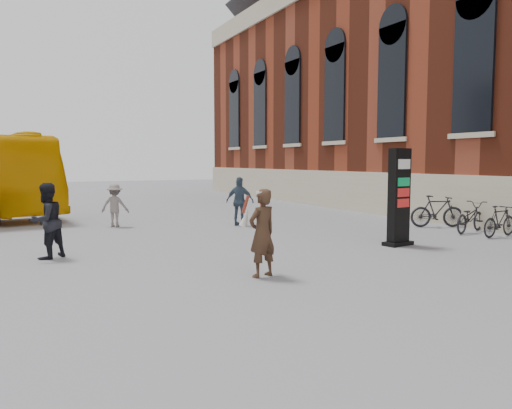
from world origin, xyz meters
name	(u,v)px	position (x,y,z in m)	size (l,w,h in m)	color
ground	(283,282)	(0.00, 0.00, 0.00)	(100.00, 100.00, 0.00)	#9E9EA3
info_pylon	(399,197)	(4.82, 2.27, 1.31)	(0.89, 0.55, 2.62)	black
woman	(262,232)	(-0.15, 0.60, 0.89)	(0.77, 0.73, 1.74)	#311D13
pedestrian_a	(46,221)	(-3.85, 4.45, 0.89)	(0.86, 0.67, 1.78)	black
pedestrian_b	(115,205)	(-1.36, 9.60, 0.75)	(0.97, 0.55, 1.49)	gray
pedestrian_c	(240,201)	(2.66, 7.95, 0.86)	(1.01, 0.42, 1.72)	#3B4F62
bike_5	(500,221)	(8.60, 2.09, 0.48)	(0.45, 1.60, 0.96)	black
bike_6	(470,217)	(8.60, 3.18, 0.49)	(0.65, 1.87, 0.98)	black
bike_7	(437,211)	(8.60, 4.56, 0.55)	(0.52, 1.84, 1.11)	black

